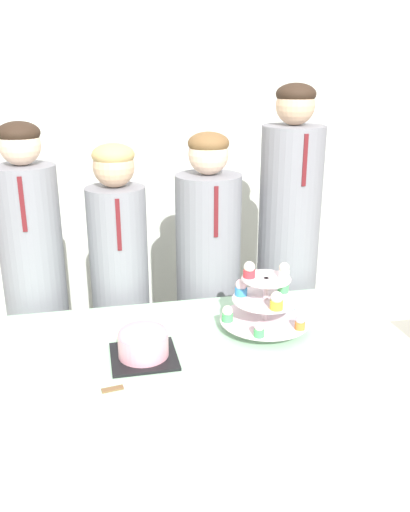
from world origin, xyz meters
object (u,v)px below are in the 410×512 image
at_px(student_0, 38,303).
at_px(student_1, 121,304).
at_px(round_cake, 143,342).
at_px(cake_knife, 125,387).
at_px(student_2, 208,296).
at_px(cupcake_stand, 265,302).
at_px(student_3, 287,270).

distance_m(student_0, student_1, 0.37).
distance_m(round_cake, student_1, 0.67).
relative_size(cake_knife, student_2, 0.16).
bearing_deg(cupcake_stand, round_cake, -165.59).
bearing_deg(student_2, cupcake_stand, -79.42).
bearing_deg(cake_knife, student_3, 35.88).
xyz_separation_m(cake_knife, student_0, (-0.33, 0.82, -0.05)).
distance_m(student_2, student_3, 0.40).
distance_m(cupcake_stand, student_3, 0.61).
height_order(cake_knife, student_1, student_1).
relative_size(round_cake, student_3, 0.14).
relative_size(round_cake, student_2, 0.16).
bearing_deg(student_3, student_2, -180.00).
relative_size(student_1, student_3, 0.86).
distance_m(round_cake, student_2, 0.76).
bearing_deg(student_3, student_1, -180.00).
bearing_deg(student_2, student_0, -180.00).
bearing_deg(student_1, student_2, 0.00).
relative_size(round_cake, cupcake_stand, 0.66).
bearing_deg(cupcake_stand, student_0, 148.66).
xyz_separation_m(round_cake, student_1, (-0.04, 0.65, -0.14)).
height_order(cupcake_stand, student_2, student_2).
relative_size(cake_knife, student_3, 0.14).
relative_size(cake_knife, cupcake_stand, 0.66).
bearing_deg(round_cake, student_0, 121.72).
bearing_deg(student_3, cupcake_stand, -118.35).
xyz_separation_m(cake_knife, cupcake_stand, (0.54, 0.29, 0.11)).
height_order(student_0, student_2, student_0).
bearing_deg(cupcake_stand, student_3, 61.65).
relative_size(student_2, student_3, 0.88).
distance_m(cake_knife, student_0, 0.88).
xyz_separation_m(round_cake, cake_knife, (-0.08, -0.17, -0.06)).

